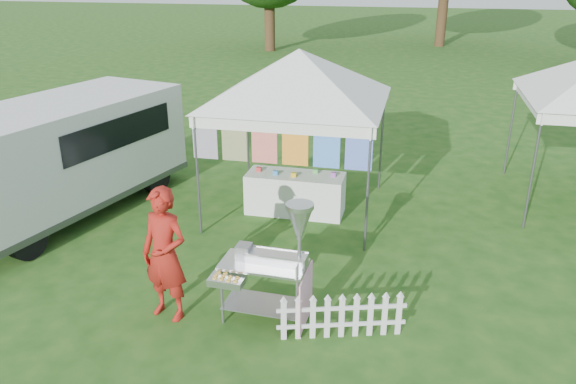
# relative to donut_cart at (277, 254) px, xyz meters

# --- Properties ---
(ground) EXTENTS (120.00, 120.00, 0.00)m
(ground) POSITION_rel_donut_cart_xyz_m (-0.51, 0.16, -0.99)
(ground) COLOR #1B4915
(ground) RESTS_ON ground
(canopy_main) EXTENTS (4.24, 4.24, 3.45)m
(canopy_main) POSITION_rel_donut_cart_xyz_m (-0.51, 3.65, 2.00)
(canopy_main) COLOR #59595E
(canopy_main) RESTS_ON ground
(donut_cart) EXTENTS (1.23, 0.80, 1.68)m
(donut_cart) POSITION_rel_donut_cart_xyz_m (0.00, 0.00, 0.00)
(donut_cart) COLOR gray
(donut_cart) RESTS_ON ground
(vendor) EXTENTS (0.74, 0.57, 1.81)m
(vendor) POSITION_rel_donut_cart_xyz_m (-1.43, -0.18, -0.09)
(vendor) COLOR maroon
(vendor) RESTS_ON ground
(cargo_van) EXTENTS (3.11, 5.31, 2.07)m
(cargo_van) POSITION_rel_donut_cart_xyz_m (-4.71, 2.62, 0.13)
(cargo_van) COLOR silver
(cargo_van) RESTS_ON ground
(picket_fence) EXTENTS (1.55, 0.51, 0.56)m
(picket_fence) POSITION_rel_donut_cart_xyz_m (0.86, -0.14, -0.70)
(picket_fence) COLOR silver
(picket_fence) RESTS_ON ground
(display_table) EXTENTS (1.80, 0.70, 0.76)m
(display_table) POSITION_rel_donut_cart_xyz_m (-0.53, 3.47, -0.61)
(display_table) COLOR white
(display_table) RESTS_ON ground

